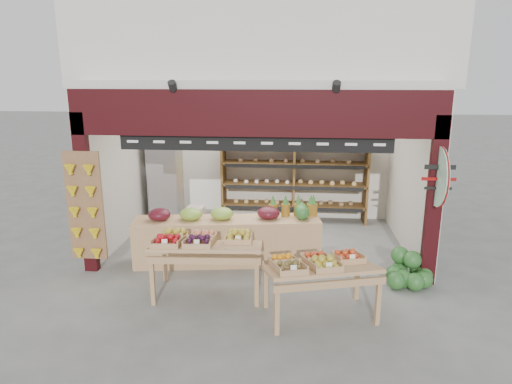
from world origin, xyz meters
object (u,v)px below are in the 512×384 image
object	(u,v)px
display_table_right	(316,266)
watermelon_pile	(409,272)
refrigerator	(166,178)
display_table_left	(200,243)
mid_counter	(227,239)
back_shelving	(294,167)
cardboard_stack	(206,224)

from	to	relation	value
display_table_right	watermelon_pile	size ratio (longest dim) A/B	2.16
refrigerator	watermelon_pile	xyz separation A→B (m)	(4.70, -2.95, -0.76)
display_table_right	display_table_left	bearing A→B (deg)	162.25
mid_counter	watermelon_pile	size ratio (longest dim) A/B	4.26
refrigerator	display_table_right	bearing A→B (deg)	-67.44
display_table_left	watermelon_pile	world-z (taller)	display_table_left
mid_counter	watermelon_pile	xyz separation A→B (m)	(2.97, -0.58, -0.25)
back_shelving	display_table_left	size ratio (longest dim) A/B	1.94
display_table_right	refrigerator	bearing A→B (deg)	128.24
back_shelving	cardboard_stack	size ratio (longest dim) A/B	3.42
back_shelving	cardboard_stack	bearing A→B (deg)	-148.42
back_shelving	watermelon_pile	world-z (taller)	back_shelving
watermelon_pile	display_table_left	bearing A→B (deg)	-170.04
mid_counter	display_table_right	size ratio (longest dim) A/B	1.98
refrigerator	cardboard_stack	world-z (taller)	refrigerator
display_table_left	mid_counter	bearing A→B (deg)	78.69
cardboard_stack	watermelon_pile	xyz separation A→B (m)	(3.62, -1.96, -0.02)
refrigerator	cardboard_stack	bearing A→B (deg)	-58.31
mid_counter	display_table_right	world-z (taller)	mid_counter
display_table_left	display_table_right	size ratio (longest dim) A/B	1.01
display_table_right	watermelon_pile	bearing A→B (deg)	36.19
mid_counter	display_table_left	xyz separation A→B (m)	(-0.23, -1.15, 0.35)
refrigerator	cardboard_stack	size ratio (longest dim) A/B	2.04
display_table_left	back_shelving	bearing A→B (deg)	69.52
back_shelving	refrigerator	xyz separation A→B (m)	(-2.85, -0.11, -0.28)
display_table_left	display_table_right	world-z (taller)	display_table_left
refrigerator	display_table_right	size ratio (longest dim) A/B	1.16
display_table_right	watermelon_pile	world-z (taller)	display_table_right
back_shelving	display_table_left	distance (m)	3.89
refrigerator	display_table_right	world-z (taller)	refrigerator
back_shelving	cardboard_stack	world-z (taller)	back_shelving
cardboard_stack	watermelon_pile	size ratio (longest dim) A/B	1.23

